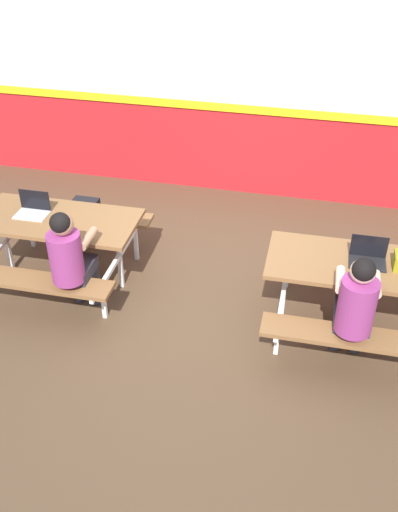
{
  "coord_description": "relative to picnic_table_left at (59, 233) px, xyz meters",
  "views": [
    {
      "loc": [
        1.04,
        -4.27,
        3.64
      ],
      "look_at": [
        0.0,
        0.13,
        0.55
      ],
      "focal_mm": 40.33,
      "sensor_mm": 36.0,
      "label": 1
    }
  ],
  "objects": [
    {
      "name": "accent_backdrop",
      "position": [
        1.46,
        2.42,
        0.68
      ],
      "size": [
        8.0,
        0.14,
        2.6
      ],
      "color": "red",
      "rests_on": "ground"
    },
    {
      "name": "laptop_silver",
      "position": [
        -0.27,
        0.03,
        0.22
      ],
      "size": [
        0.32,
        0.22,
        0.22
      ],
      "color": "silver",
      "rests_on": "picnic_table_left"
    },
    {
      "name": "laptop_dark",
      "position": [
        2.99,
        -0.06,
        0.22
      ],
      "size": [
        0.32,
        0.22,
        0.22
      ],
      "color": "black",
      "rests_on": "picnic_table_right"
    },
    {
      "name": "student_nearer",
      "position": [
        0.38,
        -0.55,
        0.14
      ],
      "size": [
        0.36,
        0.53,
        1.21
      ],
      "color": "#2D2D38",
      "rests_on": "ground"
    },
    {
      "name": "backpack_dark",
      "position": [
        -0.12,
        0.92,
        -0.36
      ],
      "size": [
        0.3,
        0.22,
        0.44
      ],
      "color": "black",
      "rests_on": "ground"
    },
    {
      "name": "student_further",
      "position": [
        2.9,
        -0.66,
        0.14
      ],
      "size": [
        0.36,
        0.53,
        1.21
      ],
      "color": "#2D2D38",
      "rests_on": "ground"
    },
    {
      "name": "picnic_table_left",
      "position": [
        0.0,
        0.0,
        0.0
      ],
      "size": [
        1.62,
        1.57,
        0.74
      ],
      "color": "brown",
      "rests_on": "ground"
    },
    {
      "name": "ground_plane",
      "position": [
        1.46,
        -0.18,
        -0.58
      ],
      "size": [
        10.0,
        10.0,
        0.02
      ],
      "primitive_type": "cube",
      "color": "#4C3826"
    },
    {
      "name": "picnic_table_right",
      "position": [
        2.92,
        -0.1,
        0.0
      ],
      "size": [
        1.62,
        1.57,
        0.74
      ],
      "color": "brown",
      "rests_on": "ground"
    }
  ]
}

